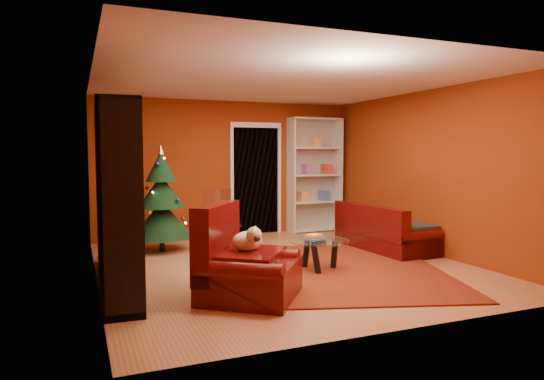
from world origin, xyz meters
name	(u,v)px	position (x,y,z in m)	size (l,w,h in m)	color
floor	(282,267)	(0.00, 0.00, -0.03)	(5.00, 5.50, 0.05)	#A5623D
ceiling	(283,79)	(0.00, 0.00, 2.62)	(5.00, 5.50, 0.05)	silver
wall_back	(226,169)	(0.00, 2.77, 1.30)	(5.00, 0.05, 2.60)	maroon
wall_left	(92,178)	(-2.52, 0.00, 1.30)	(0.05, 5.50, 2.60)	maroon
wall_right	(427,172)	(2.52, 0.00, 1.30)	(0.05, 5.50, 2.60)	maroon
doorway	(256,181)	(0.60, 2.73, 1.05)	(1.06, 0.60, 2.16)	black
rug	(333,269)	(0.53, -0.52, 0.01)	(2.87, 3.35, 0.02)	maroon
media_unit	(115,197)	(-2.27, -0.20, 1.07)	(0.43, 2.78, 2.13)	black
christmas_tree	(161,199)	(-1.42, 1.69, 0.85)	(0.98, 0.98, 1.75)	black
gift_box_teal	(134,245)	(-1.88, 1.67, 0.13)	(0.26, 0.26, 0.26)	#20626B
gift_box_green	(226,235)	(-0.22, 2.04, 0.13)	(0.26, 0.26, 0.26)	#265C22
gift_box_red	(188,234)	(-0.80, 2.58, 0.10)	(0.20, 0.20, 0.20)	maroon
white_bookshelf	(315,175)	(1.83, 2.57, 1.15)	(1.10, 0.40, 2.37)	white
armchair	(250,261)	(-0.96, -1.33, 0.42)	(1.08, 1.08, 0.84)	#3E0606
dog	(247,241)	(-0.97, -1.26, 0.63)	(0.40, 0.30, 0.27)	beige
sofa	(385,226)	(2.02, 0.39, 0.39)	(1.80, 0.81, 0.77)	#3E0606
coffee_table	(319,255)	(0.33, -0.48, 0.22)	(0.83, 0.83, 0.52)	gray
acrylic_chair	(223,225)	(-0.57, 1.10, 0.46)	(0.47, 0.51, 0.92)	#66605B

